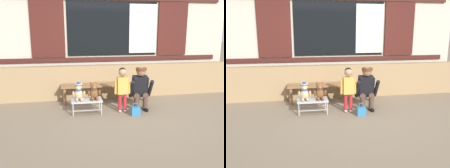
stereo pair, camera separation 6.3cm
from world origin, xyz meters
The scene contains 10 objects.
ground_plane centered at (0.00, 0.00, 0.00)m, with size 60.00×60.00×0.00m, color #84725B.
brick_low_wall centered at (0.00, 1.43, 0.42)m, with size 6.39×0.25×0.85m, color tan.
shop_facade centered at (0.00, 1.94, 1.64)m, with size 6.52×0.26×3.24m.
wooden_bench_long centered at (-0.35, 1.06, 0.37)m, with size 2.10×0.40×0.44m.
small_display_bench centered at (-0.86, 0.28, 0.27)m, with size 0.64×0.36×0.30m.
teddy_bear_with_hat centered at (-1.02, 0.28, 0.47)m, with size 0.28×0.27×0.36m.
teddy_bear_plain centered at (-0.70, 0.28, 0.46)m, with size 0.28×0.26×0.36m.
child_standing centered at (-0.10, 0.23, 0.59)m, with size 0.35×0.18×0.96m.
adult_crouching centered at (0.33, 0.33, 0.48)m, with size 0.50×0.49×0.95m.
handbag_on_ground centered at (0.11, -0.05, 0.10)m, with size 0.18×0.11×0.27m.
Camera 1 is at (-1.22, -4.52, 1.71)m, focal length 38.19 mm.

